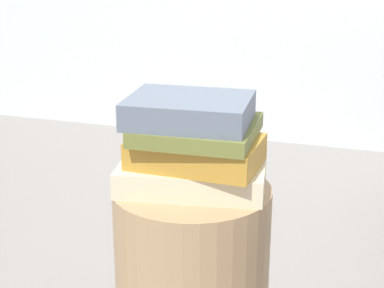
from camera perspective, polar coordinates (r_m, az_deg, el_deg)
name	(u,v)px	position (r m, az deg, el deg)	size (l,w,h in m)	color
book_cream	(192,176)	(1.25, 0.03, -2.88)	(0.29, 0.16, 0.05)	beige
book_ochre	(196,151)	(1.23, 0.41, -0.65)	(0.25, 0.16, 0.05)	#B7842D
book_olive	(197,130)	(1.22, 0.46, 1.32)	(0.23, 0.21, 0.03)	olive
book_slate	(188,111)	(1.20, -0.32, 3.02)	(0.23, 0.18, 0.05)	slate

